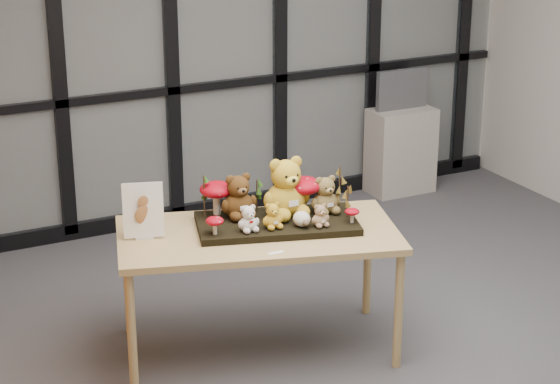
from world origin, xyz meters
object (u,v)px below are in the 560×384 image
bear_white_bow (248,217)px  bear_small_yellow (272,214)px  bear_pooh_yellow (286,184)px  mushroom_back_right (304,193)px  plush_cream_hedgehog (302,218)px  mushroom_front_left (215,225)px  mushroom_front_right (352,215)px  sign_holder (143,213)px  cabinet (401,151)px  diorama_tray (277,223)px  bear_brown_medium (238,193)px  mushroom_back_left (217,197)px  monitor (402,89)px  display_table (258,242)px  bear_tan_back (325,193)px  bear_beige_small (320,214)px

bear_white_bow → bear_small_yellow: bearing=9.3°
bear_pooh_yellow → mushroom_back_right: 0.14m
plush_cream_hedgehog → mushroom_front_left: size_ratio=0.87×
mushroom_front_right → sign_holder: 1.18m
cabinet → bear_small_yellow: bearing=-137.2°
diorama_tray → sign_holder: size_ratio=2.84×
diorama_tray → bear_brown_medium: size_ratio=3.19×
mushroom_back_left → monitor: monitor is taller
diorama_tray → bear_brown_medium: bear_brown_medium is taller
display_table → bear_tan_back: (0.44, 0.01, 0.23)m
mushroom_front_left → bear_white_bow: bearing=-11.7°
mushroom_front_left → plush_cream_hedgehog: bearing=-12.8°
mushroom_back_left → plush_cream_hedgehog: bearing=-47.7°
bear_brown_medium → bear_white_bow: bear_brown_medium is taller
mushroom_front_left → bear_tan_back: bearing=1.7°
bear_brown_medium → mushroom_front_right: 0.66m
mushroom_back_left → monitor: 2.93m
bear_tan_back → plush_cream_hedgehog: bearing=-132.8°
sign_holder → monitor: sign_holder is taller
bear_beige_small → mushroom_front_left: bearing=-178.0°
bear_pooh_yellow → bear_tan_back: (0.22, -0.07, -0.07)m
sign_holder → bear_beige_small: bearing=-4.5°
bear_pooh_yellow → bear_tan_back: bearing=0.3°
plush_cream_hedgehog → sign_holder: 0.89m
display_table → bear_tan_back: bearing=17.9°
mushroom_back_left → mushroom_front_right: 0.79m
bear_pooh_yellow → plush_cream_hedgehog: bearing=-72.8°
bear_pooh_yellow → mushroom_back_left: bear_pooh_yellow is taller
sign_holder → diorama_tray: bearing=3.7°
bear_brown_medium → bear_tan_back: bear_brown_medium is taller
bear_beige_small → mushroom_front_left: 0.60m
diorama_tray → mushroom_back_right: 0.25m
diorama_tray → mushroom_front_left: size_ratio=8.17×
diorama_tray → mushroom_front_left: 0.41m
bear_white_bow → sign_holder: 0.58m
bear_white_bow → bear_beige_small: bearing=0.6°
bear_tan_back → mushroom_back_left: (-0.58, 0.26, -0.01)m
bear_beige_small → mushroom_back_left: size_ratio=0.67×
monitor → bear_white_bow: bearing=-139.0°
sign_holder → cabinet: bearing=48.9°
display_table → plush_cream_hedgehog: plush_cream_hedgehog is taller
mushroom_back_right → plush_cream_hedgehog: bearing=-120.4°
cabinet → monitor: monitor is taller
monitor → cabinet: bearing=-90.0°
mushroom_front_left → sign_holder: 0.40m
mushroom_back_right → mushroom_front_left: (-0.60, -0.09, -0.06)m
bear_small_yellow → mushroom_back_left: size_ratio=0.76×
cabinet → mushroom_back_left: bearing=-144.6°
diorama_tray → cabinet: bearing=59.1°
bear_white_bow → sign_holder: bearing=171.0°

